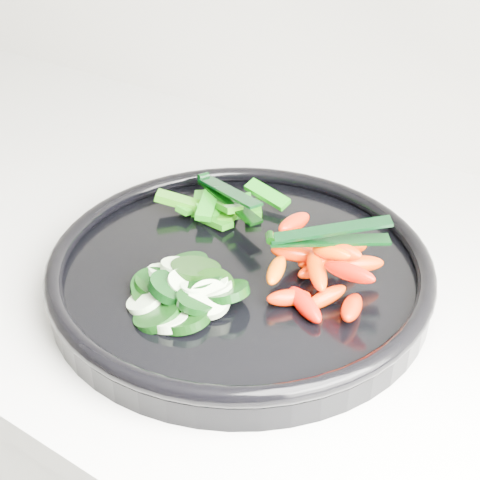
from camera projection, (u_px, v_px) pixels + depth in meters
The scene contains 6 objects.
veggie_tray at pixel (240, 269), 0.66m from camera, with size 0.46×0.46×0.04m.
cucumber_pile at pixel (180, 288), 0.61m from camera, with size 0.13×0.13×0.04m.
carrot_pile at pixel (321, 267), 0.62m from camera, with size 0.12×0.14×0.05m.
pepper_pile at pixel (219, 206), 0.73m from camera, with size 0.13×0.10×0.04m.
tong_carrot at pixel (326, 235), 0.61m from camera, with size 0.10×0.08×0.02m.
tong_pepper at pixel (227, 195), 0.72m from camera, with size 0.11×0.06×0.02m.
Camera 1 is at (1.00, 1.20, 1.34)m, focal length 50.00 mm.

